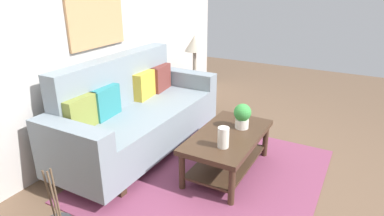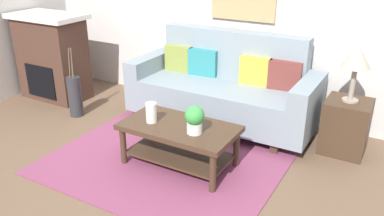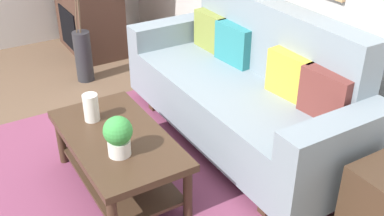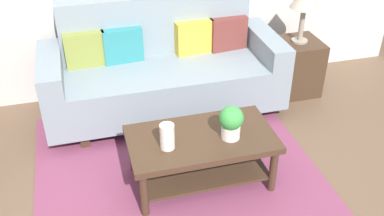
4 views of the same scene
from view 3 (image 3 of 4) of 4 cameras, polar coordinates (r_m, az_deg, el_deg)
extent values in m
plane|color=brown|center=(3.40, -15.23, -9.80)|extent=(9.72, 9.72, 0.00)
cube|color=#843D5B|center=(3.51, -7.45, -7.29)|extent=(2.23, 2.13, 0.01)
cube|color=gray|center=(3.63, 5.59, 0.17)|extent=(1.78, 0.84, 0.40)
cube|color=gray|center=(3.61, 10.12, 8.11)|extent=(1.78, 0.20, 0.56)
cube|color=gray|center=(4.34, -2.09, 6.89)|extent=(0.20, 0.84, 0.60)
cube|color=gray|center=(2.97, 17.00, -6.27)|extent=(0.20, 0.84, 0.60)
cube|color=#422D1E|center=(4.34, -0.71, 1.62)|extent=(0.08, 0.74, 0.12)
cube|color=#422D1E|center=(3.29, 13.57, -9.65)|extent=(0.08, 0.74, 0.12)
cube|color=olive|center=(4.08, 2.38, 9.31)|extent=(0.37, 0.14, 0.32)
cube|color=teal|center=(3.82, 5.17, 7.76)|extent=(0.37, 0.15, 0.32)
cube|color=gold|center=(3.35, 11.93, 3.89)|extent=(0.37, 0.16, 0.32)
cube|color=brown|center=(3.14, 16.00, 1.51)|extent=(0.37, 0.16, 0.32)
cube|color=#422D1E|center=(3.12, -9.13, -3.74)|extent=(1.10, 0.60, 0.05)
cube|color=#422D1E|center=(3.28, -8.73, -7.89)|extent=(0.98, 0.50, 0.02)
cylinder|color=#422D1E|center=(3.57, -15.64, -3.93)|extent=(0.06, 0.06, 0.38)
cylinder|color=#422D1E|center=(3.69, -8.28, -1.82)|extent=(0.06, 0.06, 0.38)
cylinder|color=#422D1E|center=(2.97, -0.53, -10.36)|extent=(0.06, 0.06, 0.38)
cylinder|color=white|center=(3.26, -12.20, 0.05)|extent=(0.11, 0.11, 0.20)
cylinder|color=white|center=(2.90, -8.84, -4.78)|extent=(0.14, 0.14, 0.10)
sphere|color=green|center=(2.83, -9.03, -2.74)|extent=(0.18, 0.18, 0.18)
cube|color=#472D23|center=(5.41, -12.55, 12.36)|extent=(0.90, 0.50, 1.10)
cube|color=black|center=(5.41, -14.81, 9.30)|extent=(0.52, 0.02, 0.44)
cylinder|color=#2D2D33|center=(4.77, -13.09, 6.13)|extent=(0.17, 0.17, 0.51)
cylinder|color=brown|center=(4.60, -13.62, 11.00)|extent=(0.01, 0.03, 0.36)
cylinder|color=brown|center=(4.63, -13.54, 11.14)|extent=(0.02, 0.04, 0.36)
cylinder|color=brown|center=(4.62, -13.95, 11.05)|extent=(0.01, 0.04, 0.36)
camera|label=1|loc=(5.23, -36.31, 22.19)|focal=30.85mm
camera|label=2|loc=(2.08, -99.73, -7.63)|focal=36.94mm
camera|label=4|loc=(3.65, -64.23, 19.34)|focal=42.02mm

